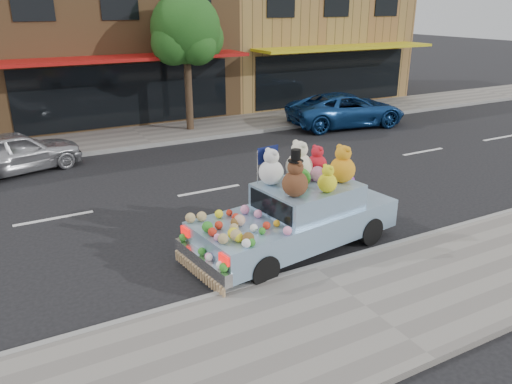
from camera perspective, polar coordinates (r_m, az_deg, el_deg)
ground at (r=13.67m, az=-5.37°, el=0.17°), size 120.00×120.00×0.00m
near_sidewalk at (r=8.66m, az=12.37°, el=-12.89°), size 60.00×3.00×0.12m
far_sidewalk at (r=19.55m, az=-12.99°, el=6.23°), size 60.00×3.00×0.12m
near_kerb at (r=9.65m, az=6.60°, el=-8.69°), size 60.00×0.12×0.13m
far_kerb at (r=18.15m, az=-11.67°, el=5.25°), size 60.00×0.12×0.13m
storefront_mid at (r=24.33m, az=-17.45°, el=17.17°), size 10.00×9.80×7.30m
storefront_right at (r=28.11m, az=3.93°, el=18.38°), size 10.00×9.80×7.30m
street_tree at (r=19.68m, az=-7.99°, el=17.38°), size 3.00×2.70×5.22m
car_silver at (r=16.52m, az=-25.83°, el=4.12°), size 4.02×2.46×1.28m
car_blue at (r=21.17m, az=10.29°, el=9.24°), size 5.17×2.94×1.36m
art_car at (r=10.20m, az=4.73°, el=-2.27°), size 4.67×2.32×2.27m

